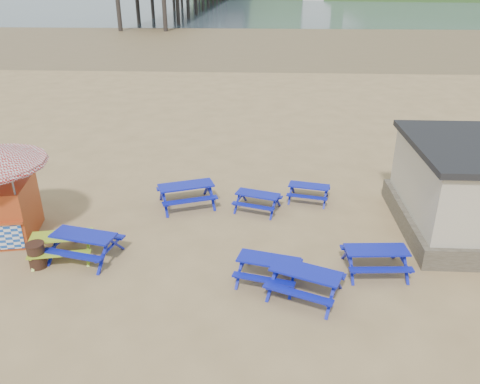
# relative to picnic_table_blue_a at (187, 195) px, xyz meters

# --- Properties ---
(ground) EXTENTS (400.00, 400.00, 0.00)m
(ground) POSITION_rel_picnic_table_blue_a_xyz_m (0.94, -2.34, -0.43)
(ground) COLOR tan
(ground) RESTS_ON ground
(wet_sand) EXTENTS (400.00, 400.00, 0.00)m
(wet_sand) POSITION_rel_picnic_table_blue_a_xyz_m (0.94, 52.66, -0.43)
(wet_sand) COLOR olive
(wet_sand) RESTS_ON ground
(sea) EXTENTS (400.00, 400.00, 0.00)m
(sea) POSITION_rel_picnic_table_blue_a_xyz_m (0.94, 167.66, -0.43)
(sea) COLOR #455763
(sea) RESTS_ON ground
(picnic_table_blue_a) EXTENTS (2.53, 2.29, 0.87)m
(picnic_table_blue_a) POSITION_rel_picnic_table_blue_a_xyz_m (0.00, 0.00, 0.00)
(picnic_table_blue_a) COLOR #120AB8
(picnic_table_blue_a) RESTS_ON ground
(picnic_table_blue_b) EXTENTS (1.93, 1.73, 0.68)m
(picnic_table_blue_b) POSITION_rel_picnic_table_blue_a_xyz_m (2.73, -0.24, -0.09)
(picnic_table_blue_b) COLOR #120AB8
(picnic_table_blue_b) RESTS_ON ground
(picnic_table_blue_c) EXTENTS (1.80, 1.57, 0.66)m
(picnic_table_blue_c) POSITION_rel_picnic_table_blue_a_xyz_m (4.72, 0.68, -0.11)
(picnic_table_blue_c) COLOR #120AB8
(picnic_table_blue_c) RESTS_ON ground
(picnic_table_blue_d) EXTENTS (2.28, 1.99, 0.83)m
(picnic_table_blue_d) POSITION_rel_picnic_table_blue_a_xyz_m (-2.58, -3.84, -0.02)
(picnic_table_blue_d) COLOR #120AB8
(picnic_table_blue_d) RESTS_ON ground
(picnic_table_blue_e) EXTENTS (2.35, 2.15, 0.80)m
(picnic_table_blue_e) POSITION_rel_picnic_table_blue_a_xyz_m (4.14, -5.41, -0.03)
(picnic_table_blue_e) COLOR #120AB8
(picnic_table_blue_e) RESTS_ON ground
(picnic_table_blue_f) EXTENTS (1.93, 1.60, 0.77)m
(picnic_table_blue_f) POSITION_rel_picnic_table_blue_a_xyz_m (6.31, -4.12, -0.05)
(picnic_table_blue_f) COLOR #120AB8
(picnic_table_blue_f) RESTS_ON ground
(picnic_table_yellow) EXTENTS (2.13, 1.86, 0.78)m
(picnic_table_yellow) POSITION_rel_picnic_table_blue_a_xyz_m (-3.29, -3.84, -0.05)
(picnic_table_yellow) COLOR #A1B51F
(picnic_table_yellow) RESTS_ON ground
(litter_bin) EXTENTS (0.55, 0.55, 0.81)m
(litter_bin) POSITION_rel_picnic_table_blue_a_xyz_m (-3.85, -4.43, -0.02)
(litter_bin) COLOR #3D231A
(litter_bin) RESTS_ON ground
(headland_town) EXTENTS (264.00, 144.00, 108.00)m
(headland_town) POSITION_rel_picnic_table_blue_a_xyz_m (90.94, 227.34, -10.34)
(headland_town) COLOR #2D4C1E
(headland_town) RESTS_ON ground
(picnic_table_blue_g) EXTENTS (2.06, 1.81, 0.74)m
(picnic_table_blue_g) POSITION_rel_picnic_table_blue_a_xyz_m (3.13, -4.78, -0.06)
(picnic_table_blue_g) COLOR #120AB8
(picnic_table_blue_g) RESTS_ON ground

